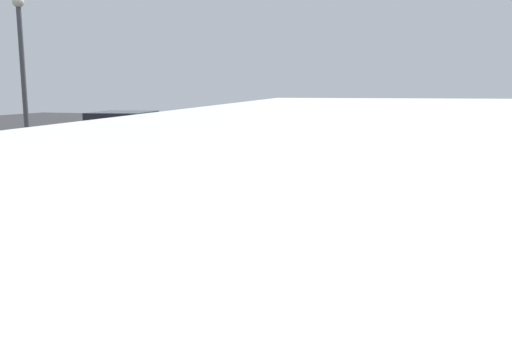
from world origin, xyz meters
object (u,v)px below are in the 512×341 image
at_px(art_car_decorated, 275,180).
at_px(lot_lamp_post, 23,68).
at_px(parked_sedan_near_left, 385,158).
at_px(parked_sedan_behind_left, 294,287).
at_px(parked_sedan_row_back_center, 122,136).

bearing_deg(art_car_decorated, lot_lamp_post, -122.42).
xyz_separation_m(art_car_decorated, parked_sedan_near_left, (3.26, -1.43, -0.02)).
distance_m(parked_sedan_near_left, parked_sedan_behind_left, 7.39).
height_order(parked_sedan_behind_left, lot_lamp_post, lot_lamp_post).
relative_size(parked_sedan_near_left, lot_lamp_post, 0.93).
bearing_deg(art_car_decorated, parked_sedan_behind_left, 7.53).
height_order(parked_sedan_near_left, parked_sedan_row_back_center, parked_sedan_row_back_center).
bearing_deg(parked_sedan_behind_left, parked_sedan_row_back_center, -135.07).
bearing_deg(parked_sedan_near_left, lot_lamp_post, 96.79).
xyz_separation_m(art_car_decorated, parked_sedan_behind_left, (-4.13, -1.36, -0.02)).
relative_size(parked_sedan_near_left, parked_sedan_row_back_center, 0.97).
height_order(parked_sedan_row_back_center, lot_lamp_post, lot_lamp_post).
bearing_deg(lot_lamp_post, parked_sedan_row_back_center, -19.57).
xyz_separation_m(parked_sedan_near_left, parked_sedan_row_back_center, (2.48, 7.86, 0.02)).
distance_m(parked_sedan_row_back_center, lot_lamp_post, 3.51).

